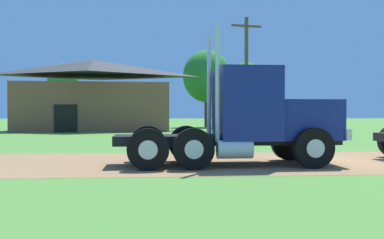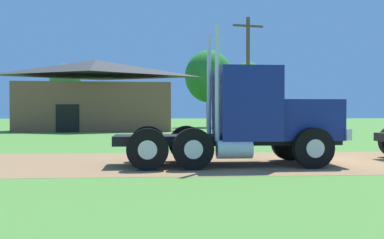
# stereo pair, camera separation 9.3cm
# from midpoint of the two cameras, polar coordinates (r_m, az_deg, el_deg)

# --- Properties ---
(ground_plane) EXTENTS (200.00, 200.00, 0.00)m
(ground_plane) POSITION_cam_midpoint_polar(r_m,az_deg,el_deg) (15.60, 17.35, -4.99)
(ground_plane) COLOR #508733
(dirt_track) EXTENTS (120.00, 6.61, 0.01)m
(dirt_track) POSITION_cam_midpoint_polar(r_m,az_deg,el_deg) (15.60, 17.35, -4.98)
(dirt_track) COLOR #997047
(dirt_track) RESTS_ON ground_plane
(truck_foreground_white) EXTENTS (6.87, 2.75, 4.06)m
(truck_foreground_white) POSITION_cam_midpoint_polar(r_m,az_deg,el_deg) (13.97, 7.75, 0.06)
(truck_foreground_white) COLOR black
(truck_foreground_white) RESTS_ON ground_plane
(shed_building) EXTENTS (13.51, 8.10, 6.13)m
(shed_building) POSITION_cam_midpoint_polar(r_m,az_deg,el_deg) (40.45, -11.85, 2.84)
(shed_building) COLOR brown
(shed_building) RESTS_ON ground_plane
(utility_pole_near) EXTENTS (2.18, 0.60, 8.15)m
(utility_pole_near) POSITION_cam_midpoint_polar(r_m,az_deg,el_deg) (31.86, 7.10, 5.84)
(utility_pole_near) COLOR brown
(utility_pole_near) RESTS_ON ground_plane
(tree_left) EXTENTS (3.59, 3.59, 7.29)m
(tree_left) POSITION_cam_midpoint_polar(r_m,az_deg,el_deg) (55.54, -15.52, 4.69)
(tree_left) COLOR #513823
(tree_left) RESTS_ON ground_plane
(tree_mid) EXTENTS (5.01, 5.01, 8.14)m
(tree_mid) POSITION_cam_midpoint_polar(r_m,az_deg,el_deg) (48.36, 2.14, 5.40)
(tree_mid) COLOR #513823
(tree_mid) RESTS_ON ground_plane
(tree_right) EXTENTS (3.51, 3.51, 6.73)m
(tree_right) POSITION_cam_midpoint_polar(r_m,az_deg,el_deg) (47.13, 7.08, 4.76)
(tree_right) COLOR #513823
(tree_right) RESTS_ON ground_plane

